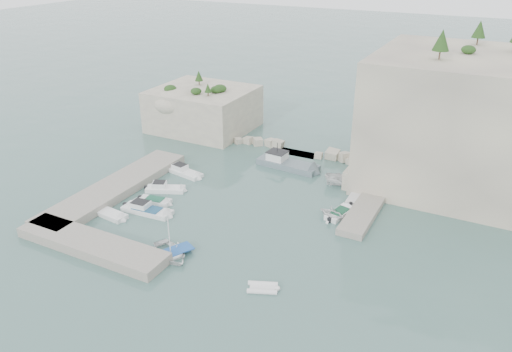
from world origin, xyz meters
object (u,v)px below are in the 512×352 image
at_px(motorboat_a, 185,174).
at_px(rowboat, 171,256).
at_px(motorboat_d, 148,213).
at_px(tender_east_c, 355,199).
at_px(inflatable_dinghy, 262,289).
at_px(tender_east_a, 332,219).
at_px(tender_east_b, 340,215).
at_px(motorboat_b, 166,191).
at_px(tender_east_d, 343,186).
at_px(motorboat_c, 155,203).
at_px(motorboat_e, 112,217).
at_px(work_boat, 288,167).

relative_size(motorboat_a, rowboat, 1.19).
xyz_separation_m(motorboat_d, tender_east_c, (21.23, 14.81, 0.00)).
relative_size(motorboat_a, inflatable_dinghy, 2.02).
height_order(tender_east_a, tender_east_b, tender_east_a).
distance_m(motorboat_b, tender_east_d, 23.60).
relative_size(motorboat_d, tender_east_a, 2.09).
bearing_deg(tender_east_d, motorboat_b, 101.76).
relative_size(motorboat_c, motorboat_d, 0.65).
xyz_separation_m(motorboat_a, motorboat_e, (-0.69, -13.91, 0.00)).
height_order(motorboat_b, tender_east_a, tender_east_a).
distance_m(motorboat_b, work_boat, 18.13).
bearing_deg(motorboat_c, motorboat_b, 95.73).
xyz_separation_m(inflatable_dinghy, tender_east_b, (1.88, 16.76, 0.00)).
relative_size(motorboat_c, tender_east_b, 0.93).
relative_size(rowboat, tender_east_c, 1.12).
xyz_separation_m(tender_east_a, work_boat, (-10.63, 11.15, 0.00)).
xyz_separation_m(inflatable_dinghy, tender_east_a, (1.34, 15.54, 0.00)).
relative_size(motorboat_a, tender_east_d, 1.25).
bearing_deg(motorboat_d, motorboat_b, 101.29).
relative_size(motorboat_c, motorboat_e, 1.09).
bearing_deg(motorboat_d, tender_east_a, 19.51).
xyz_separation_m(motorboat_d, inflatable_dinghy, (18.89, -6.72, 0.00)).
distance_m(motorboat_d, tender_east_b, 23.07).
height_order(motorboat_a, motorboat_b, same).
height_order(tender_east_b, work_boat, work_boat).
bearing_deg(tender_east_a, tender_east_b, -9.76).
bearing_deg(tender_east_c, work_boat, 64.10).
bearing_deg(motorboat_a, motorboat_d, -67.64).
distance_m(motorboat_d, motorboat_e, 4.09).
distance_m(rowboat, tender_east_c, 24.86).
relative_size(motorboat_a, motorboat_c, 1.40).
height_order(tender_east_a, work_boat, work_boat).
bearing_deg(motorboat_a, tender_east_a, 4.72).
distance_m(motorboat_c, tender_east_d, 24.80).
relative_size(motorboat_b, tender_east_d, 1.09).
relative_size(motorboat_a, work_boat, 0.63).
relative_size(motorboat_a, motorboat_d, 0.90).
distance_m(motorboat_b, motorboat_e, 8.57).
bearing_deg(rowboat, tender_east_d, 3.66).
bearing_deg(motorboat_e, motorboat_d, 49.03).
bearing_deg(motorboat_c, tender_east_a, 8.64).
relative_size(inflatable_dinghy, tender_east_d, 0.62).
bearing_deg(motorboat_b, motorboat_d, -98.32).
relative_size(rowboat, tender_east_b, 1.10).
distance_m(tender_east_d, work_boat, 9.26).
bearing_deg(work_boat, motorboat_c, -116.13).
relative_size(motorboat_b, work_boat, 0.55).
height_order(motorboat_a, rowboat, motorboat_a).
distance_m(rowboat, tender_east_d, 26.37).
bearing_deg(motorboat_e, inflatable_dinghy, -3.78).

